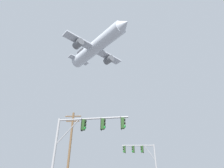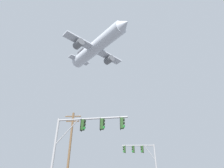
# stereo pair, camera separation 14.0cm
# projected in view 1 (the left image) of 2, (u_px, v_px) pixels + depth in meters

# --- Properties ---
(signal_pole_near) EXTENTS (6.26, 0.91, 6.43)m
(signal_pole_near) POSITION_uv_depth(u_px,v_px,m) (84.00, 134.00, 15.00)
(signal_pole_near) COLOR gray
(signal_pole_near) RESTS_ON ground
(signal_pole_far) EXTENTS (4.69, 0.53, 6.17)m
(signal_pole_far) POSITION_uv_depth(u_px,v_px,m) (142.00, 155.00, 25.10)
(signal_pole_far) COLOR gray
(signal_pole_far) RESTS_ON ground
(utility_pole) EXTENTS (2.20, 0.28, 9.89)m
(utility_pole) POSITION_uv_depth(u_px,v_px,m) (70.00, 148.00, 22.72)
(utility_pole) COLOR brown
(utility_pole) RESTS_ON ground
(airplane) EXTENTS (21.55, 21.62, 7.41)m
(airplane) POSITION_uv_depth(u_px,v_px,m) (96.00, 47.00, 55.37)
(airplane) COLOR #B7BCC6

